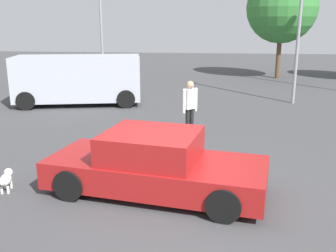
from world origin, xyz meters
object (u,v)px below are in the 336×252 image
Objects in this scene: sedan_foreground at (155,165)px; dog at (6,179)px; van_white at (79,78)px; pedestrian at (190,103)px.

dog is at bearing -164.89° from sedan_foreground.
sedan_foreground is 9.76m from van_white.
dog is 0.37× the size of pedestrian.
van_white is 3.21× the size of pedestrian.
dog is at bearing -92.84° from van_white.
pedestrian reaches higher than sedan_foreground.
pedestrian is (5.11, -4.30, -0.10)m from van_white.
sedan_foreground is 0.84× the size of van_white.
van_white is at bearing 5.46° from pedestrian.
sedan_foreground reaches higher than dog.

